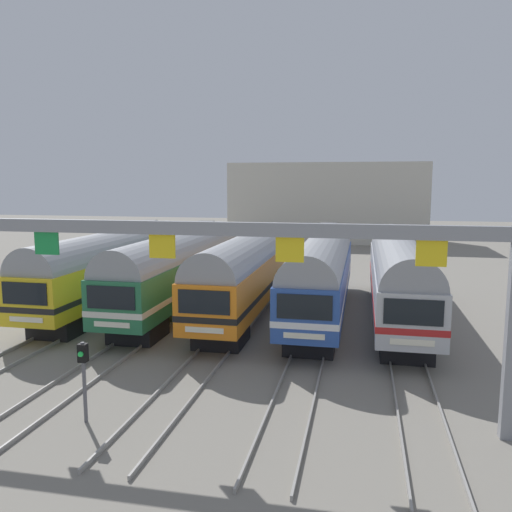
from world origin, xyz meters
name	(u,v)px	position (x,y,z in m)	size (l,w,h in m)	color
ground_plane	(249,312)	(0.00, 0.00, 0.00)	(160.00, 160.00, 0.00)	gray
track_bed	(289,266)	(0.00, 17.00, 0.07)	(18.61, 70.00, 0.15)	gray
commuter_train_yellow	(116,264)	(-8.55, 0.00, 2.69)	(2.88, 18.06, 5.05)	gold
commuter_train_green	(181,266)	(-4.28, 0.00, 2.69)	(2.88, 18.06, 5.05)	#236B42
commuter_train_orange	(249,268)	(0.00, -0.01, 2.69)	(2.88, 18.06, 4.77)	orange
commuter_train_blue	(322,271)	(4.28, 0.00, 2.69)	(2.88, 18.06, 5.05)	#284C9E
commuter_train_stainless	(399,273)	(8.55, -0.01, 2.69)	(2.88, 18.06, 4.77)	#B2B5BA
catenary_gantry	(163,257)	(0.00, -13.50, 5.27)	(22.34, 0.44, 6.97)	gray
yard_signal_mast	(83,367)	(-2.14, -15.11, 1.88)	(0.28, 0.35, 2.68)	#59595E
maintenance_building	(328,202)	(1.86, 40.31, 5.09)	(25.05, 10.00, 10.18)	beige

